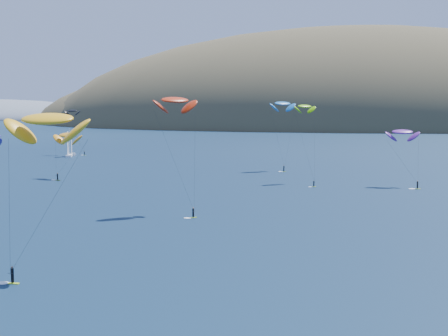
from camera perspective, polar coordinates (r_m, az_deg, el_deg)
island at (r=607.16m, az=13.25°, el=2.77°), size 730.00×300.00×210.00m
headland at (r=915.72m, az=-19.36°, el=4.10°), size 460.00×250.00×60.00m
sailboat at (r=264.11m, az=-13.96°, el=1.24°), size 9.83×8.69×11.74m
kitesurfer_1 at (r=188.46m, az=-14.09°, el=2.94°), size 10.29×9.95×15.35m
kitesurfer_2 at (r=84.55m, az=-15.86°, el=4.33°), size 11.14×10.07×23.16m
kitesurfer_3 at (r=175.81m, az=7.40°, el=5.60°), size 7.43×14.55×22.95m
kitesurfer_4 at (r=206.10m, az=5.38°, el=5.89°), size 9.65×10.63×24.33m
kitesurfer_6 at (r=172.64m, az=16.01°, el=3.19°), size 8.80×9.15×16.78m
kitesurfer_9 at (r=126.13m, az=-4.50°, el=6.20°), size 10.63×11.18×25.21m
kitesurfer_12 at (r=273.01m, az=-13.72°, el=5.10°), size 10.62×5.09×20.54m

